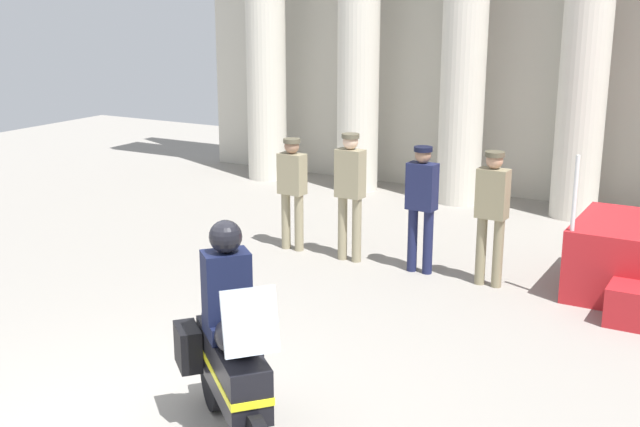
{
  "coord_description": "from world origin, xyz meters",
  "views": [
    {
      "loc": [
        4.16,
        -4.44,
        3.57
      ],
      "look_at": [
        0.08,
        2.77,
        1.34
      ],
      "focal_mm": 45.73,
      "sensor_mm": 36.0,
      "label": 1
    }
  ],
  "objects_px": {
    "officer_in_row_0": "(292,185)",
    "officer_in_row_3": "(492,208)",
    "motorcycle_with_rider": "(230,355)",
    "officer_in_row_2": "(422,199)",
    "officer_in_row_1": "(350,187)"
  },
  "relations": [
    {
      "from": "officer_in_row_0",
      "to": "officer_in_row_3",
      "type": "xyz_separation_m",
      "value": [
        2.95,
        -0.08,
        0.06
      ]
    },
    {
      "from": "officer_in_row_0",
      "to": "motorcycle_with_rider",
      "type": "distance_m",
      "value": 5.32
    },
    {
      "from": "motorcycle_with_rider",
      "to": "officer_in_row_2",
      "type": "bearing_deg",
      "value": 134.99
    },
    {
      "from": "officer_in_row_1",
      "to": "officer_in_row_2",
      "type": "bearing_deg",
      "value": -176.0
    },
    {
      "from": "officer_in_row_1",
      "to": "motorcycle_with_rider",
      "type": "height_order",
      "value": "motorcycle_with_rider"
    },
    {
      "from": "officer_in_row_3",
      "to": "officer_in_row_2",
      "type": "bearing_deg",
      "value": 0.16
    },
    {
      "from": "motorcycle_with_rider",
      "to": "officer_in_row_1",
      "type": "bearing_deg",
      "value": 147.18
    },
    {
      "from": "officer_in_row_3",
      "to": "motorcycle_with_rider",
      "type": "distance_m",
      "value": 4.74
    },
    {
      "from": "officer_in_row_2",
      "to": "motorcycle_with_rider",
      "type": "xyz_separation_m",
      "value": [
        0.34,
        -4.75,
        -0.2
      ]
    },
    {
      "from": "officer_in_row_1",
      "to": "officer_in_row_3",
      "type": "distance_m",
      "value": 2.0
    },
    {
      "from": "officer_in_row_0",
      "to": "officer_in_row_1",
      "type": "xyz_separation_m",
      "value": [
        0.95,
        -0.05,
        0.09
      ]
    },
    {
      "from": "officer_in_row_3",
      "to": "motorcycle_with_rider",
      "type": "xyz_separation_m",
      "value": [
        -0.62,
        -4.7,
        -0.22
      ]
    },
    {
      "from": "motorcycle_with_rider",
      "to": "officer_in_row_3",
      "type": "bearing_deg",
      "value": 123.4
    },
    {
      "from": "officer_in_row_0",
      "to": "officer_in_row_1",
      "type": "bearing_deg",
      "value": -179.78
    },
    {
      "from": "officer_in_row_3",
      "to": "officer_in_row_1",
      "type": "bearing_deg",
      "value": 2.16
    }
  ]
}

